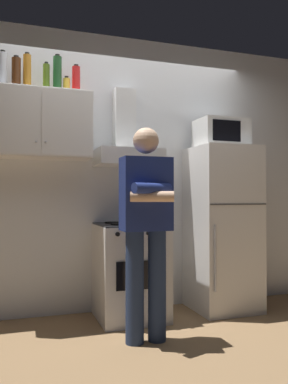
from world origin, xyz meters
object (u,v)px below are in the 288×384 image
object	(u,v)px
microwave	(221,134)
bottle_vodka_clear	(3,70)
bottle_wine_green	(57,74)
stove_oven	(130,271)
range_hood	(127,145)
bottle_liquor_amber	(27,72)
cooking_pot	(148,217)
person_standing	(146,224)
bottle_spice_jar	(67,85)
bottle_olive_oil	(46,78)
bottle_soda_red	(76,80)
upper_cabinet	(40,124)
bottle_rum_dark	(16,73)
refrigerator	(222,228)

from	to	relation	value
microwave	bottle_vodka_clear	distance (m)	2.12
bottle_wine_green	stove_oven	bearing A→B (deg)	-10.86
range_hood	bottle_liquor_amber	distance (m)	1.09
cooking_pot	person_standing	bearing A→B (deg)	-110.30
bottle_vodka_clear	bottle_spice_jar	xyz separation A→B (m)	(0.55, -0.02, -0.09)
person_standing	stove_oven	bearing A→B (deg)	85.28
bottle_olive_oil	bottle_soda_red	size ratio (longest dim) A/B	0.98
bottle_vodka_clear	stove_oven	bearing A→B (deg)	-7.30
upper_cabinet	range_hood	distance (m)	0.81
cooking_pot	bottle_liquor_amber	distance (m)	1.66
range_hood	person_standing	bearing A→B (deg)	-93.91
upper_cabinet	bottle_rum_dark	xyz separation A→B (m)	(-0.20, 0.00, 0.44)
microwave	bottle_olive_oil	size ratio (longest dim) A/B	1.81
microwave	bottle_soda_red	distance (m)	1.50
stove_oven	cooking_pot	world-z (taller)	cooking_pot
upper_cabinet	bottle_soda_red	size ratio (longest dim) A/B	3.34
bottle_spice_jar	stove_oven	bearing A→B (deg)	-12.49
range_hood	bottle_soda_red	xyz separation A→B (m)	(-0.48, 0.01, 0.58)
microwave	bottle_olive_oil	world-z (taller)	bottle_olive_oil
cooking_pot	bottle_rum_dark	distance (m)	1.71
range_hood	cooking_pot	distance (m)	0.72
range_hood	person_standing	size ratio (longest dim) A/B	0.46
stove_oven	refrigerator	bearing A→B (deg)	0.04
person_standing	bottle_spice_jar	world-z (taller)	bottle_spice_jar
bottle_spice_jar	bottle_rum_dark	world-z (taller)	bottle_rum_dark
upper_cabinet	bottle_olive_oil	xyz separation A→B (m)	(0.06, 0.01, 0.43)
cooking_pot	bottle_olive_oil	size ratio (longest dim) A/B	1.19
bottle_wine_green	bottle_rum_dark	size ratio (longest dim) A/B	1.17
upper_cabinet	bottle_spice_jar	bearing A→B (deg)	-0.03
microwave	bottle_soda_red	bearing A→B (deg)	175.26
bottle_rum_dark	bottle_vodka_clear	bearing A→B (deg)	172.49
upper_cabinet	bottle_liquor_amber	distance (m)	0.47
range_hood	refrigerator	xyz separation A→B (m)	(0.95, -0.13, -0.80)
bottle_wine_green	bottle_spice_jar	bearing A→B (deg)	0.74
bottle_liquor_amber	range_hood	bearing A→B (deg)	-0.31
bottle_liquor_amber	microwave	bearing A→B (deg)	-3.46
microwave	bottle_soda_red	xyz separation A→B (m)	(-1.43, 0.12, 0.44)
refrigerator	bottle_soda_red	world-z (taller)	bottle_soda_red
bottle_vodka_clear	bottle_spice_jar	size ratio (longest dim) A/B	2.18
refrigerator	bottle_wine_green	world-z (taller)	bottle_wine_green
bottle_vodka_clear	bottle_liquor_amber	xyz separation A→B (m)	(0.20, -0.01, 0.00)
bottle_vodka_clear	bottle_rum_dark	size ratio (longest dim) A/B	1.13
microwave	bottle_soda_red	size ratio (longest dim) A/B	1.78
bottle_soda_red	bottle_rum_dark	size ratio (longest dim) A/B	0.93
microwave	cooking_pot	xyz separation A→B (m)	(-0.82, -0.14, -0.81)
upper_cabinet	range_hood	size ratio (longest dim) A/B	1.20
bottle_vodka_clear	bottle_spice_jar	world-z (taller)	bottle_vodka_clear
bottle_olive_oil	bottle_vodka_clear	xyz separation A→B (m)	(-0.37, 0.00, 0.03)
bottle_vodka_clear	bottle_rum_dark	distance (m)	0.11
person_standing	bottle_soda_red	distance (m)	1.54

